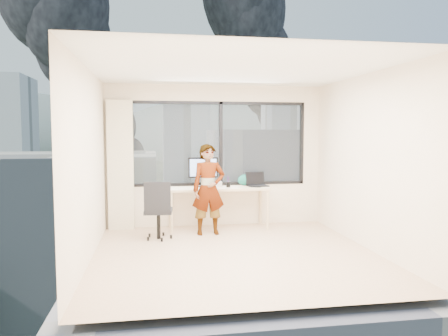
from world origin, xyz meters
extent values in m
cube|color=#CFAC86|center=(0.00, 0.00, 0.00)|extent=(4.00, 4.00, 0.01)
cube|color=white|center=(0.00, 0.00, 2.60)|extent=(4.00, 4.00, 0.01)
cube|color=beige|center=(0.00, -2.00, 1.30)|extent=(4.00, 0.01, 2.60)
cube|color=beige|center=(-2.00, 0.00, 1.30)|extent=(0.01, 4.00, 2.60)
cube|color=beige|center=(2.00, 0.00, 1.30)|extent=(0.01, 4.00, 2.60)
cube|color=#F4E0BF|center=(-1.72, 1.88, 1.15)|extent=(0.45, 0.14, 2.30)
cube|color=#CDB38A|center=(0.00, 1.66, 0.38)|extent=(1.80, 0.60, 0.75)
imported|color=#2D2D33|center=(-0.23, 1.25, 0.77)|extent=(0.58, 0.40, 1.54)
cube|color=white|center=(-0.08, 1.90, 0.79)|extent=(0.34, 0.29, 0.08)
cube|color=black|center=(0.70, 1.51, 0.76)|extent=(0.12, 0.08, 0.01)
cylinder|color=black|center=(0.18, 1.65, 0.80)|extent=(0.09, 0.09, 0.10)
ellipsoid|color=#0C4A46|center=(0.53, 1.84, 0.85)|extent=(0.27, 0.14, 0.20)
cube|color=#515B3D|center=(0.00, 120.00, -14.00)|extent=(400.00, 400.00, 0.04)
cube|color=beige|center=(-9.00, 30.00, -7.00)|extent=(16.00, 12.00, 14.00)
cube|color=silver|center=(12.00, 38.00, -6.00)|extent=(14.00, 13.00, 16.00)
cube|color=silver|center=(8.00, 120.00, 1.00)|extent=(13.00, 13.00, 30.00)
cube|color=silver|center=(45.00, 140.00, -1.00)|extent=(15.00, 15.00, 26.00)
ellipsoid|color=slate|center=(100.00, 320.00, -14.00)|extent=(300.00, 220.00, 96.00)
camera|label=1|loc=(-1.13, -5.92, 1.73)|focal=34.44mm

